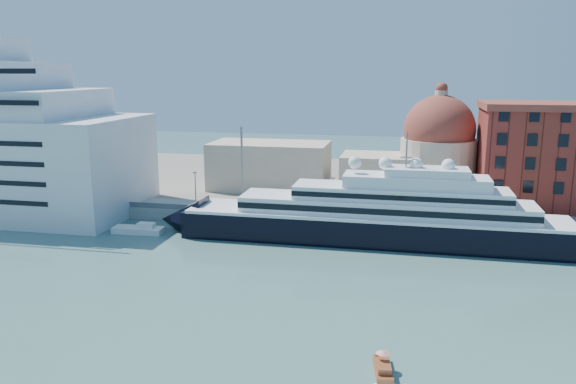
# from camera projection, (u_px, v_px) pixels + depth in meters

# --- Properties ---
(ground) EXTENTS (400.00, 400.00, 0.00)m
(ground) POSITION_uv_depth(u_px,v_px,m) (306.00, 281.00, 87.45)
(ground) COLOR #3C6963
(ground) RESTS_ON ground
(quay) EXTENTS (180.00, 10.00, 2.50)m
(quay) POSITION_uv_depth(u_px,v_px,m) (334.00, 218.00, 119.68)
(quay) COLOR gray
(quay) RESTS_ON ground
(land) EXTENTS (260.00, 72.00, 2.00)m
(land) POSITION_uv_depth(u_px,v_px,m) (353.00, 183.00, 158.93)
(land) COLOR slate
(land) RESTS_ON ground
(quay_fence) EXTENTS (180.00, 0.10, 1.20)m
(quay_fence) POSITION_uv_depth(u_px,v_px,m) (332.00, 215.00, 114.99)
(quay_fence) COLOR slate
(quay_fence) RESTS_ON quay
(superyacht) EXTENTS (82.87, 11.49, 24.77)m
(superyacht) POSITION_uv_depth(u_px,v_px,m) (361.00, 219.00, 107.19)
(superyacht) COLOR black
(superyacht) RESTS_ON ground
(service_barge) EXTENTS (10.39, 3.81, 2.31)m
(service_barge) POSITION_uv_depth(u_px,v_px,m) (139.00, 230.00, 113.12)
(service_barge) COLOR white
(service_barge) RESTS_ON ground
(water_taxi) EXTENTS (2.54, 5.55, 2.54)m
(water_taxi) POSITION_uv_depth(u_px,v_px,m) (383.00, 368.00, 60.68)
(water_taxi) COLOR maroon
(water_taxi) RESTS_ON ground
(church) EXTENTS (66.00, 18.00, 25.50)m
(church) POSITION_uv_depth(u_px,v_px,m) (373.00, 158.00, 139.01)
(church) COLOR beige
(church) RESTS_ON land
(lamp_posts) EXTENTS (120.80, 2.40, 18.00)m
(lamp_posts) POSITION_uv_depth(u_px,v_px,m) (274.00, 178.00, 118.77)
(lamp_posts) COLOR slate
(lamp_posts) RESTS_ON quay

